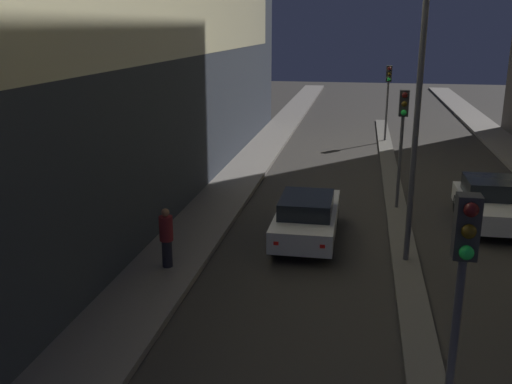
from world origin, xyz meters
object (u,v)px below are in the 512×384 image
at_px(car_left_lane, 307,216).
at_px(street_lamp, 424,25).
at_px(traffic_light_near, 462,273).
at_px(traffic_light_mid, 403,123).
at_px(traffic_light_far, 388,86).
at_px(car_right_lane, 490,203).
at_px(pedestrian_on_left_sidewalk, 166,236).

bearing_deg(car_left_lane, street_lamp, -25.14).
distance_m(traffic_light_near, traffic_light_mid, 12.89).
bearing_deg(traffic_light_far, traffic_light_mid, -90.00).
bearing_deg(street_lamp, traffic_light_far, 90.00).
bearing_deg(traffic_light_mid, car_left_lane, -130.02).
distance_m(car_left_lane, car_right_lane, 6.41).
relative_size(street_lamp, car_right_lane, 2.24).
height_order(car_right_lane, pedestrian_on_left_sidewalk, pedestrian_on_left_sidewalk).
distance_m(car_right_lane, pedestrian_on_left_sidewalk, 11.00).
bearing_deg(pedestrian_on_left_sidewalk, car_right_lane, 31.08).
bearing_deg(pedestrian_on_left_sidewalk, traffic_light_near, -43.49).
distance_m(street_lamp, pedestrian_on_left_sidewalk, 8.65).
relative_size(traffic_light_far, pedestrian_on_left_sidewalk, 2.56).
relative_size(traffic_light_near, car_left_lane, 0.90).
bearing_deg(street_lamp, car_right_lane, 52.28).
height_order(street_lamp, car_right_lane, street_lamp).
height_order(traffic_light_mid, street_lamp, street_lamp).
bearing_deg(street_lamp, car_left_lane, 154.86).
bearing_deg(traffic_light_near, traffic_light_mid, 90.00).
bearing_deg(car_right_lane, street_lamp, -127.72).
bearing_deg(pedestrian_on_left_sidewalk, car_left_lane, 42.83).
height_order(traffic_light_near, car_left_lane, traffic_light_near).
relative_size(traffic_light_far, street_lamp, 0.46).
relative_size(car_right_lane, pedestrian_on_left_sidewalk, 2.47).
relative_size(traffic_light_near, street_lamp, 0.46).
height_order(traffic_light_near, car_right_lane, traffic_light_near).
bearing_deg(traffic_light_far, car_left_lane, -100.22).
xyz_separation_m(traffic_light_mid, pedestrian_on_left_sidewalk, (-6.45, -6.77, -2.18)).
bearing_deg(car_right_lane, pedestrian_on_left_sidewalk, -148.92).
xyz_separation_m(traffic_light_mid, car_right_lane, (2.96, -1.09, -2.46)).
xyz_separation_m(traffic_light_far, car_left_lane, (-2.96, -16.45, -2.47)).
height_order(traffic_light_far, car_left_lane, traffic_light_far).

